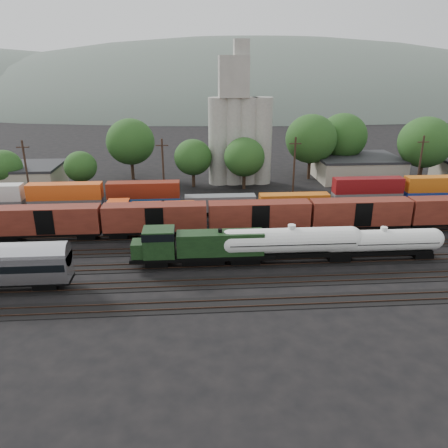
{
  "coord_description": "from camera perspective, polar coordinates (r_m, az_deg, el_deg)",
  "views": [
    {
      "loc": [
        -6.75,
        -55.94,
        24.28
      ],
      "look_at": [
        -2.46,
        2.0,
        3.0
      ],
      "focal_mm": 35.0,
      "sensor_mm": 36.0,
      "label": 1
    }
  ],
  "objects": [
    {
      "name": "distant_hills",
      "position": [
        320.57,
        1.32,
        12.07
      ],
      "size": [
        860.0,
        286.0,
        130.0
      ],
      "color": "#59665B",
      "rests_on": "ground"
    },
    {
      "name": "grain_silo",
      "position": [
        93.39,
        2.02,
        12.09
      ],
      "size": [
        13.4,
        5.0,
        29.0
      ],
      "color": "#9E9C91",
      "rests_on": "ground"
    },
    {
      "name": "boxcar_string",
      "position": [
        66.83,
        11.16,
        1.27
      ],
      "size": [
        184.4,
        2.9,
        4.2
      ],
      "color": "black",
      "rests_on": "ground"
    },
    {
      "name": "tracks",
      "position": [
        61.33,
        2.43,
        -3.17
      ],
      "size": [
        180.0,
        33.2,
        0.2
      ],
      "color": "black",
      "rests_on": "ground"
    },
    {
      "name": "industrial_sheds",
      "position": [
        94.69,
        4.03,
        6.81
      ],
      "size": [
        119.38,
        17.26,
        5.1
      ],
      "color": "#9E937F",
      "rests_on": "ground"
    },
    {
      "name": "container_wall",
      "position": [
        74.98,
        4.34,
        3.24
      ],
      "size": [
        160.65,
        2.6,
        5.8
      ],
      "color": "black",
      "rests_on": "ground"
    },
    {
      "name": "ground",
      "position": [
        61.35,
        2.43,
        -3.21
      ],
      "size": [
        600.0,
        600.0,
        0.0
      ],
      "primitive_type": "plane",
      "color": "black"
    },
    {
      "name": "utility_poles",
      "position": [
        80.29,
        0.7,
        7.11
      ],
      "size": [
        122.2,
        0.36,
        12.0
      ],
      "color": "black",
      "rests_on": "ground"
    },
    {
      "name": "orange_locomotive",
      "position": [
        69.89,
        -10.21,
        1.51
      ],
      "size": [
        16.47,
        2.75,
        4.12
      ],
      "color": "black",
      "rests_on": "ground"
    },
    {
      "name": "tank_car_a",
      "position": [
        56.61,
        8.73,
        -2.31
      ],
      "size": [
        18.78,
        3.36,
        4.92
      ],
      "color": "white",
      "rests_on": "ground"
    },
    {
      "name": "green_locomotive",
      "position": [
        55.3,
        -3.81,
        -2.85
      ],
      "size": [
        18.27,
        3.22,
        4.84
      ],
      "color": "black",
      "rests_on": "ground"
    },
    {
      "name": "tank_car_b",
      "position": [
        60.55,
        19.97,
        -2.17
      ],
      "size": [
        16.41,
        2.94,
        4.3
      ],
      "color": "white",
      "rests_on": "ground"
    },
    {
      "name": "tree_band",
      "position": [
        94.75,
        6.97,
        10.04
      ],
      "size": [
        163.08,
        21.55,
        14.26
      ],
      "color": "black",
      "rests_on": "ground"
    }
  ]
}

